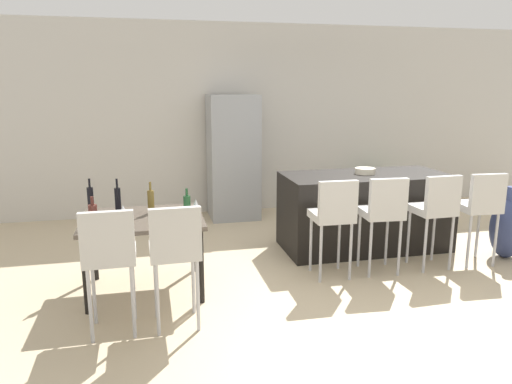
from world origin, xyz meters
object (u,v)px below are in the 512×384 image
wine_bottle_end (93,215)px  bar_chair_middle (383,210)px  wine_bottle_corner (118,198)px  floor_vase (508,227)px  kitchen_island (364,211)px  dining_table (143,225)px  bar_chair_left (334,213)px  wine_bottle_middle (187,208)px  wine_glass_right (123,210)px  bar_chair_right (436,207)px  refrigerator (233,157)px  dining_chair_far (175,247)px  fruit_bowl (365,171)px  bar_chair_far (480,204)px  wine_bottle_left (91,199)px  wine_glass_near (196,204)px  dining_chair_near (109,252)px  wine_bottle_far (151,201)px  potted_plant (381,185)px

wine_bottle_end → bar_chair_middle: bearing=2.6°
wine_bottle_corner → floor_vase: size_ratio=0.38×
kitchen_island → bar_chair_middle: (-0.19, -0.83, 0.24)m
dining_table → bar_chair_middle: bearing=-2.4°
bar_chair_left → floor_vase: 2.23m
wine_bottle_middle → wine_glass_right: bearing=178.0°
bar_chair_right → refrigerator: size_ratio=0.57×
dining_chair_far → fruit_bowl: size_ratio=4.31×
wine_glass_right → floor_vase: 4.29m
wine_glass_right → dining_table: bearing=46.9°
bar_chair_far → wine_bottle_left: size_ratio=3.11×
fruit_bowl → refrigerator: bearing=127.2°
kitchen_island → bar_chair_middle: bearing=-103.0°
bar_chair_right → wine_glass_near: 2.56m
dining_table → floor_vase: bearing=0.2°
dining_chair_far → dining_chair_near: bearing=-180.0°
wine_bottle_far → wine_glass_near: 0.47m
bar_chair_right → wine_glass_right: bearing=-178.7°
bar_chair_right → wine_glass_near: (-2.56, 0.00, 0.17)m
wine_bottle_left → wine_glass_right: 0.59m
dining_chair_near → wine_glass_near: 1.05m
bar_chair_left → wine_bottle_corner: (-2.13, 0.43, 0.16)m
bar_chair_middle → bar_chair_right: same height
refrigerator → floor_vase: bearing=-41.8°
kitchen_island → bar_chair_right: bar_chair_right is taller
bar_chair_far → wine_bottle_end: (-4.02, -0.13, 0.15)m
bar_chair_left → potted_plant: bearing=54.0°
bar_chair_middle → dining_table: bar_chair_middle is taller
bar_chair_right → potted_plant: 2.70m
wine_bottle_corner → wine_glass_right: wine_bottle_corner is taller
kitchen_island → wine_bottle_far: wine_bottle_far is taller
wine_bottle_corner → wine_bottle_far: wine_bottle_corner is taller
dining_chair_near → wine_glass_right: bearing=82.1°
bar_chair_left → refrigerator: refrigerator is taller
potted_plant → wine_bottle_middle: bearing=-141.4°
dining_chair_far → kitchen_island: bearing=32.9°
dining_chair_near → dining_chair_far: (0.51, 0.00, 0.00)m
wine_glass_right → potted_plant: bearing=34.1°
wine_bottle_left → wine_bottle_corner: 0.26m
wine_bottle_middle → potted_plant: (3.36, 2.68, -0.48)m
dining_table → wine_bottle_far: 0.25m
bar_chair_far → wine_bottle_end: size_ratio=3.80×
bar_chair_left → bar_chair_far: same height
bar_chair_right → wine_bottle_left: size_ratio=3.11×
floor_vase → bar_chair_left: bearing=-176.9°
potted_plant → dining_table: bearing=-146.6°
dining_table → wine_bottle_corner: wine_bottle_corner is taller
floor_vase → wine_bottle_end: bearing=-176.9°
refrigerator → wine_bottle_left: bearing=-129.7°
dining_chair_near → wine_bottle_middle: (0.66, 0.62, 0.16)m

